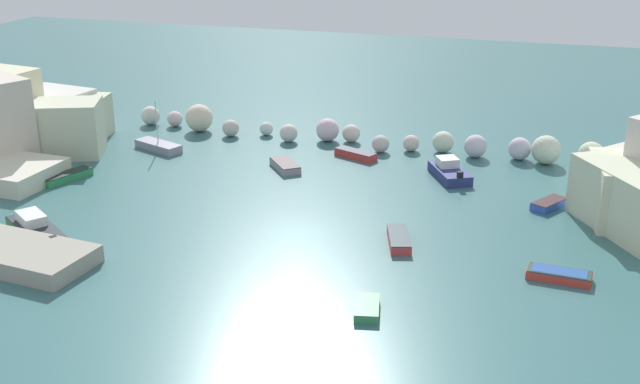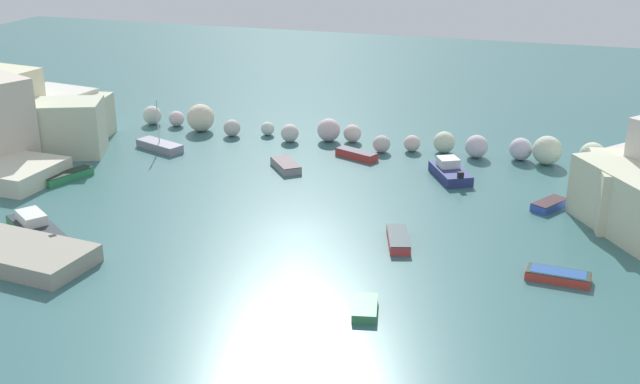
{
  "view_description": "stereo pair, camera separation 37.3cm",
  "coord_description": "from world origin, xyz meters",
  "px_view_note": "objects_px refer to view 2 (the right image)",
  "views": [
    {
      "loc": [
        16.71,
        -47.77,
        21.99
      ],
      "look_at": [
        0.0,
        5.1,
        1.0
      ],
      "focal_mm": 44.72,
      "sensor_mm": 36.0,
      "label": 1
    },
    {
      "loc": [
        17.07,
        -47.65,
        21.99
      ],
      "look_at": [
        0.0,
        5.1,
        1.0
      ],
      "focal_mm": 44.72,
      "sensor_mm": 36.0,
      "label": 2
    }
  ],
  "objects_px": {
    "moored_boat_0": "(398,239)",
    "moored_boat_1": "(357,154)",
    "moored_boat_10": "(450,172)",
    "moored_boat_5": "(365,308)",
    "moored_boat_8": "(558,276)",
    "moored_boat_4": "(286,165)",
    "moored_boat_2": "(160,146)",
    "moored_boat_3": "(68,176)",
    "moored_boat_7": "(617,226)",
    "stone_dock": "(21,254)",
    "moored_boat_9": "(549,205)",
    "moored_boat_6": "(36,228)"
  },
  "relations": [
    {
      "from": "moored_boat_8",
      "to": "moored_boat_0",
      "type": "bearing_deg",
      "value": 171.37
    },
    {
      "from": "moored_boat_2",
      "to": "moored_boat_9",
      "type": "relative_size",
      "value": 1.52
    },
    {
      "from": "moored_boat_8",
      "to": "moored_boat_9",
      "type": "height_order",
      "value": "moored_boat_8"
    },
    {
      "from": "moored_boat_8",
      "to": "moored_boat_9",
      "type": "xyz_separation_m",
      "value": [
        -1.1,
        11.9,
        -0.02
      ]
    },
    {
      "from": "moored_boat_1",
      "to": "moored_boat_8",
      "type": "distance_m",
      "value": 26.05
    },
    {
      "from": "moored_boat_2",
      "to": "moored_boat_5",
      "type": "xyz_separation_m",
      "value": [
        25.42,
        -23.14,
        -0.12
      ]
    },
    {
      "from": "moored_boat_3",
      "to": "moored_boat_10",
      "type": "distance_m",
      "value": 31.12
    },
    {
      "from": "stone_dock",
      "to": "moored_boat_4",
      "type": "xyz_separation_m",
      "value": [
        9.65,
        22.11,
        -0.25
      ]
    },
    {
      "from": "stone_dock",
      "to": "moored_boat_10",
      "type": "xyz_separation_m",
      "value": [
        23.19,
        24.16,
        -0.02
      ]
    },
    {
      "from": "moored_boat_3",
      "to": "moored_boat_1",
      "type": "bearing_deg",
      "value": 140.78
    },
    {
      "from": "moored_boat_1",
      "to": "moored_boat_7",
      "type": "relative_size",
      "value": 1.26
    },
    {
      "from": "moored_boat_5",
      "to": "moored_boat_7",
      "type": "xyz_separation_m",
      "value": [
        13.62,
        16.46,
        0.04
      ]
    },
    {
      "from": "moored_boat_2",
      "to": "moored_boat_8",
      "type": "height_order",
      "value": "moored_boat_2"
    },
    {
      "from": "moored_boat_9",
      "to": "moored_boat_2",
      "type": "bearing_deg",
      "value": 114.12
    },
    {
      "from": "moored_boat_0",
      "to": "moored_boat_10",
      "type": "xyz_separation_m",
      "value": [
        1.15,
        14.06,
        0.22
      ]
    },
    {
      "from": "stone_dock",
      "to": "moored_boat_3",
      "type": "xyz_separation_m",
      "value": [
        -6.27,
        14.15,
        -0.24
      ]
    },
    {
      "from": "moored_boat_6",
      "to": "stone_dock",
      "type": "bearing_deg",
      "value": 148.79
    },
    {
      "from": "moored_boat_2",
      "to": "moored_boat_3",
      "type": "height_order",
      "value": "moored_boat_2"
    },
    {
      "from": "moored_boat_3",
      "to": "moored_boat_8",
      "type": "distance_m",
      "value": 39.16
    },
    {
      "from": "moored_boat_0",
      "to": "moored_boat_7",
      "type": "relative_size",
      "value": 1.29
    },
    {
      "from": "moored_boat_7",
      "to": "moored_boat_10",
      "type": "bearing_deg",
      "value": -111.28
    },
    {
      "from": "moored_boat_10",
      "to": "moored_boat_9",
      "type": "bearing_deg",
      "value": -147.57
    },
    {
      "from": "moored_boat_6",
      "to": "moored_boat_7",
      "type": "distance_m",
      "value": 39.86
    },
    {
      "from": "moored_boat_5",
      "to": "moored_boat_10",
      "type": "xyz_separation_m",
      "value": [
        0.89,
        23.64,
        0.29
      ]
    },
    {
      "from": "moored_boat_1",
      "to": "moored_boat_5",
      "type": "xyz_separation_m",
      "value": [
        7.77,
        -26.32,
        -0.08
      ]
    },
    {
      "from": "moored_boat_0",
      "to": "moored_boat_1",
      "type": "relative_size",
      "value": 1.02
    },
    {
      "from": "moored_boat_4",
      "to": "moored_boat_5",
      "type": "relative_size",
      "value": 1.29
    },
    {
      "from": "moored_boat_9",
      "to": "moored_boat_1",
      "type": "bearing_deg",
      "value": 97.68
    },
    {
      "from": "moored_boat_1",
      "to": "moored_boat_10",
      "type": "xyz_separation_m",
      "value": [
        8.66,
        -2.68,
        0.22
      ]
    },
    {
      "from": "moored_boat_3",
      "to": "moored_boat_6",
      "type": "xyz_separation_m",
      "value": [
        4.55,
        -10.24,
        0.17
      ]
    },
    {
      "from": "moored_boat_4",
      "to": "moored_boat_0",
      "type": "bearing_deg",
      "value": -173.37
    },
    {
      "from": "moored_boat_1",
      "to": "moored_boat_8",
      "type": "relative_size",
      "value": 1.05
    },
    {
      "from": "moored_boat_2",
      "to": "moored_boat_10",
      "type": "bearing_deg",
      "value": -157.67
    },
    {
      "from": "moored_boat_3",
      "to": "moored_boat_7",
      "type": "height_order",
      "value": "moored_boat_3"
    },
    {
      "from": "moored_boat_0",
      "to": "moored_boat_5",
      "type": "bearing_deg",
      "value": 164.57
    },
    {
      "from": "moored_boat_0",
      "to": "moored_boat_4",
      "type": "height_order",
      "value": "moored_boat_0"
    },
    {
      "from": "moored_boat_6",
      "to": "moored_boat_4",
      "type": "bearing_deg",
      "value": -87.05
    },
    {
      "from": "stone_dock",
      "to": "moored_boat_5",
      "type": "xyz_separation_m",
      "value": [
        22.31,
        0.52,
        -0.31
      ]
    },
    {
      "from": "moored_boat_9",
      "to": "moored_boat_6",
      "type": "bearing_deg",
      "value": 146.24
    },
    {
      "from": "moored_boat_9",
      "to": "moored_boat_3",
      "type": "bearing_deg",
      "value": 129.09
    },
    {
      "from": "stone_dock",
      "to": "moored_boat_2",
      "type": "xyz_separation_m",
      "value": [
        -3.11,
        23.66,
        -0.19
      ]
    },
    {
      "from": "moored_boat_10",
      "to": "moored_boat_1",
      "type": "bearing_deg",
      "value": 43.72
    },
    {
      "from": "moored_boat_3",
      "to": "stone_dock",
      "type": "bearing_deg",
      "value": 43.3
    },
    {
      "from": "stone_dock",
      "to": "moored_boat_10",
      "type": "height_order",
      "value": "moored_boat_10"
    },
    {
      "from": "moored_boat_4",
      "to": "moored_boat_9",
      "type": "height_order",
      "value": "moored_boat_4"
    },
    {
      "from": "moored_boat_2",
      "to": "moored_boat_6",
      "type": "relative_size",
      "value": 0.75
    },
    {
      "from": "moored_boat_3",
      "to": "moored_boat_9",
      "type": "xyz_separation_m",
      "value": [
        37.56,
        5.62,
        -0.03
      ]
    },
    {
      "from": "moored_boat_5",
      "to": "moored_boat_8",
      "type": "bearing_deg",
      "value": -66.17
    },
    {
      "from": "moored_boat_5",
      "to": "moored_boat_7",
      "type": "distance_m",
      "value": 21.36
    },
    {
      "from": "moored_boat_5",
      "to": "moored_boat_8",
      "type": "height_order",
      "value": "moored_boat_8"
    }
  ]
}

